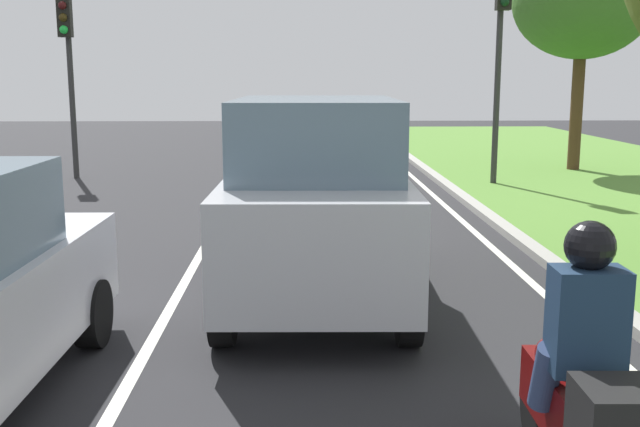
# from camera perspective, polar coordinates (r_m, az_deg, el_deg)

# --- Properties ---
(ground_plane) EXTENTS (60.00, 60.00, 0.00)m
(ground_plane) POSITION_cam_1_polar(r_m,az_deg,el_deg) (13.21, -4.73, -0.56)
(ground_plane) COLOR #262628
(lane_line_center) EXTENTS (0.12, 32.00, 0.01)m
(lane_line_center) POSITION_cam_1_polar(r_m,az_deg,el_deg) (13.27, -7.75, -0.56)
(lane_line_center) COLOR silver
(lane_line_center) RESTS_ON ground
(lane_line_right_edge) EXTENTS (0.12, 32.00, 0.01)m
(lane_line_right_edge) POSITION_cam_1_polar(r_m,az_deg,el_deg) (13.50, 10.71, -0.46)
(lane_line_right_edge) COLOR silver
(lane_line_right_edge) RESTS_ON ground
(curb_right) EXTENTS (0.24, 48.00, 0.12)m
(curb_right) POSITION_cam_1_polar(r_m,az_deg,el_deg) (13.60, 12.78, -0.21)
(curb_right) COLOR #9E9B93
(curb_right) RESTS_ON ground
(car_suv_ahead) EXTENTS (2.06, 4.54, 2.28)m
(car_suv_ahead) POSITION_cam_1_polar(r_m,az_deg,el_deg) (8.35, -0.30, 1.15)
(car_suv_ahead) COLOR #B7BABF
(car_suv_ahead) RESTS_ON ground
(motorcycle) EXTENTS (0.41, 1.90, 1.01)m
(motorcycle) POSITION_cam_1_polar(r_m,az_deg,el_deg) (4.64, 19.33, -14.99)
(motorcycle) COLOR #590A0A
(motorcycle) RESTS_ON ground
(rider_person) EXTENTS (0.51, 0.41, 1.16)m
(rider_person) POSITION_cam_1_polar(r_m,az_deg,el_deg) (4.46, 19.62, -7.49)
(rider_person) COLOR #192D47
(rider_person) RESTS_ON ground
(traffic_light_near_right) EXTENTS (0.32, 0.50, 5.08)m
(traffic_light_near_right) POSITION_cam_1_polar(r_m,az_deg,el_deg) (17.67, 13.66, 13.18)
(traffic_light_near_right) COLOR #2D2D2D
(traffic_light_near_right) RESTS_ON ground
(traffic_light_overhead_left) EXTENTS (0.32, 0.50, 4.52)m
(traffic_light_overhead_left) POSITION_cam_1_polar(r_m,az_deg,el_deg) (19.49, -18.73, 11.62)
(traffic_light_overhead_left) COLOR #2D2D2D
(traffic_light_overhead_left) RESTS_ON ground
(tree_roadside_far) EXTENTS (3.61, 3.61, 6.02)m
(tree_roadside_far) POSITION_cam_1_polar(r_m,az_deg,el_deg) (21.11, 19.49, 15.16)
(tree_roadside_far) COLOR #4C331E
(tree_roadside_far) RESTS_ON ground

